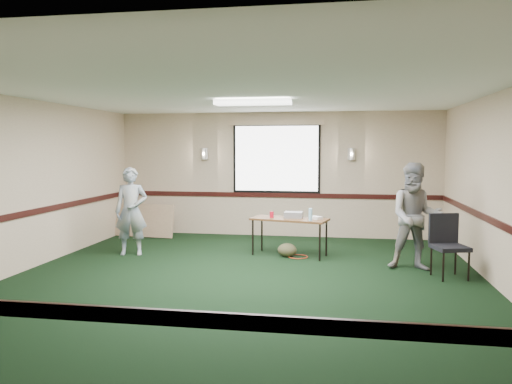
% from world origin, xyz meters
% --- Properties ---
extents(ground, '(8.00, 8.00, 0.00)m').
position_xyz_m(ground, '(0.00, 0.00, 0.00)').
color(ground, black).
rests_on(ground, ground).
extents(room_shell, '(8.00, 8.02, 8.00)m').
position_xyz_m(room_shell, '(0.00, 2.12, 1.58)').
color(room_shell, '#C8A890').
rests_on(room_shell, ground).
extents(folding_table, '(1.44, 0.84, 0.68)m').
position_xyz_m(folding_table, '(0.49, 2.01, 0.63)').
color(folding_table, '#4E2B16').
rests_on(folding_table, ground).
extents(projector, '(0.32, 0.27, 0.11)m').
position_xyz_m(projector, '(0.55, 2.08, 0.73)').
color(projector, gray).
rests_on(projector, folding_table).
extents(game_console, '(0.26, 0.25, 0.05)m').
position_xyz_m(game_console, '(0.96, 1.98, 0.70)').
color(game_console, white).
rests_on(game_console, folding_table).
extents(red_cup, '(0.07, 0.07, 0.11)m').
position_xyz_m(red_cup, '(0.16, 2.03, 0.73)').
color(red_cup, red).
rests_on(red_cup, folding_table).
extents(water_bottle, '(0.07, 0.07, 0.22)m').
position_xyz_m(water_bottle, '(0.87, 1.76, 0.78)').
color(water_bottle, '#8DC8E8').
rests_on(water_bottle, folding_table).
extents(duffel_bag, '(0.37, 0.30, 0.24)m').
position_xyz_m(duffel_bag, '(0.46, 1.90, 0.12)').
color(duffel_bag, '#464628').
rests_on(duffel_bag, ground).
extents(cable_coil, '(0.40, 0.40, 0.02)m').
position_xyz_m(cable_coil, '(0.65, 1.90, 0.01)').
color(cable_coil, '#BA3517').
rests_on(cable_coil, ground).
extents(folded_table, '(1.41, 0.36, 0.71)m').
position_xyz_m(folded_table, '(-2.83, 3.41, 0.36)').
color(folded_table, '#9C7B60').
rests_on(folded_table, ground).
extents(conference_chair, '(0.57, 0.58, 0.94)m').
position_xyz_m(conference_chair, '(2.96, 0.94, 0.55)').
color(conference_chair, black).
rests_on(conference_chair, ground).
extents(person_left, '(0.65, 0.51, 1.58)m').
position_xyz_m(person_left, '(-2.34, 1.63, 0.79)').
color(person_left, '#416090').
rests_on(person_left, ground).
extents(person_right, '(0.86, 0.69, 1.70)m').
position_xyz_m(person_right, '(2.55, 1.29, 0.85)').
color(person_right, '#7384B3').
rests_on(person_right, ground).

